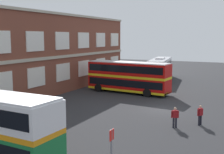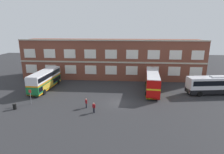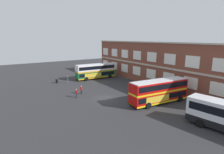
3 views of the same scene
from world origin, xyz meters
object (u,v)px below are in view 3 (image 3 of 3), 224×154
object	(u,v)px
double_decker_near	(96,71)
double_decker_middle	(159,91)
bus_stand_flag	(68,77)
second_passenger	(76,93)
station_litter_bin	(57,81)
waiting_passenger	(81,89)

from	to	relation	value
double_decker_near	double_decker_middle	world-z (taller)	same
double_decker_middle	bus_stand_flag	size ratio (longest dim) A/B	4.14
double_decker_middle	bus_stand_flag	world-z (taller)	double_decker_middle
double_decker_near	second_passenger	xyz separation A→B (m)	(12.60, -10.87, -1.22)
bus_stand_flag	station_litter_bin	distance (m)	3.05
double_decker_middle	double_decker_near	bearing A→B (deg)	-179.95
bus_stand_flag	double_decker_middle	bearing A→B (deg)	20.64
double_decker_near	bus_stand_flag	world-z (taller)	double_decker_near
second_passenger	waiting_passenger	bearing A→B (deg)	132.92
bus_stand_flag	waiting_passenger	bearing A→B (deg)	-4.45
second_passenger	station_litter_bin	bearing A→B (deg)	179.05
waiting_passenger	bus_stand_flag	bearing A→B (deg)	175.55
double_decker_near	double_decker_middle	size ratio (longest dim) A/B	0.99
second_passenger	station_litter_bin	xyz separation A→B (m)	(-13.39, 0.22, -0.41)
double_decker_near	double_decker_middle	distance (m)	23.18
waiting_passenger	bus_stand_flag	xyz separation A→B (m)	(-10.10, 0.79, 0.70)
second_passenger	station_litter_bin	size ratio (longest dim) A/B	1.65
double_decker_near	bus_stand_flag	distance (m)	8.44
double_decker_near	bus_stand_flag	size ratio (longest dim) A/B	4.11
waiting_passenger	bus_stand_flag	distance (m)	10.16
double_decker_middle	waiting_passenger	distance (m)	15.29
second_passenger	station_litter_bin	world-z (taller)	second_passenger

